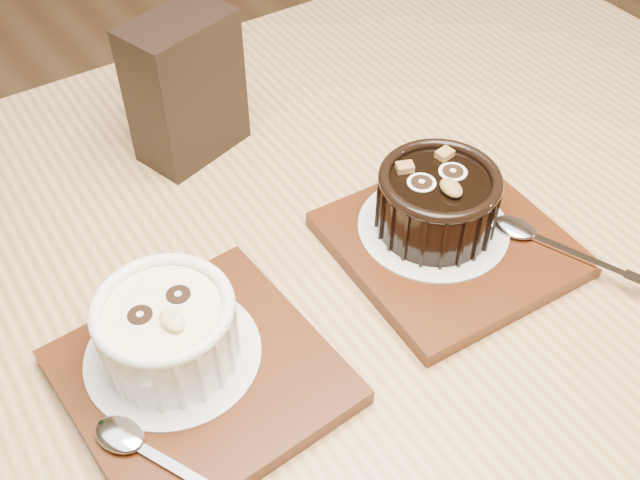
# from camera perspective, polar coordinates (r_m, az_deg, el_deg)

# --- Properties ---
(ground) EXTENTS (5.00, 5.00, 0.00)m
(ground) POSITION_cam_1_polar(r_m,az_deg,el_deg) (1.39, -5.93, -15.84)
(ground) COLOR brown
(ground) RESTS_ON ground
(table) EXTENTS (1.24, 0.86, 0.75)m
(table) POSITION_cam_1_polar(r_m,az_deg,el_deg) (0.69, -2.79, -9.07)
(table) COLOR #996F42
(table) RESTS_ON ground
(tray_left) EXTENTS (0.18, 0.18, 0.01)m
(tray_left) POSITION_cam_1_polar(r_m,az_deg,el_deg) (0.56, -9.07, -10.25)
(tray_left) COLOR #4C210C
(tray_left) RESTS_ON table
(doily_left) EXTENTS (0.13, 0.13, 0.00)m
(doily_left) POSITION_cam_1_polar(r_m,az_deg,el_deg) (0.57, -11.12, -8.52)
(doily_left) COLOR silver
(doily_left) RESTS_ON tray_left
(ramekin_white) EXTENTS (0.10, 0.10, 0.06)m
(ramekin_white) POSITION_cam_1_polar(r_m,az_deg,el_deg) (0.54, -11.59, -6.54)
(ramekin_white) COLOR white
(ramekin_white) RESTS_ON doily_left
(spoon_left) EXTENTS (0.08, 0.13, 0.01)m
(spoon_left) POSITION_cam_1_polar(r_m,az_deg,el_deg) (0.52, -12.04, -15.97)
(spoon_left) COLOR silver
(spoon_left) RESTS_ON tray_left
(tray_right) EXTENTS (0.19, 0.19, 0.01)m
(tray_right) POSITION_cam_1_polar(r_m,az_deg,el_deg) (0.65, 9.79, -0.30)
(tray_right) COLOR #4C210C
(tray_right) RESTS_ON table
(doily_right) EXTENTS (0.13, 0.13, 0.00)m
(doily_right) POSITION_cam_1_polar(r_m,az_deg,el_deg) (0.65, 8.62, 1.00)
(doily_right) COLOR silver
(doily_right) RESTS_ON tray_right
(ramekin_dark) EXTENTS (0.10, 0.10, 0.06)m
(ramekin_dark) POSITION_cam_1_polar(r_m,az_deg,el_deg) (0.63, 8.94, 3.10)
(ramekin_dark) COLOR black
(ramekin_dark) RESTS_ON doily_right
(spoon_right) EXTENTS (0.07, 0.13, 0.01)m
(spoon_right) POSITION_cam_1_polar(r_m,az_deg,el_deg) (0.66, 17.40, -0.25)
(spoon_right) COLOR silver
(spoon_right) RESTS_ON tray_right
(condiment_stand) EXTENTS (0.11, 0.08, 0.14)m
(condiment_stand) POSITION_cam_1_polar(r_m,az_deg,el_deg) (0.72, -10.21, 11.33)
(condiment_stand) COLOR black
(condiment_stand) RESTS_ON table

